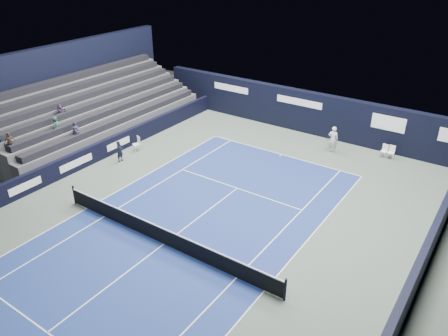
% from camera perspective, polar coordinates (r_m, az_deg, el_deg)
% --- Properties ---
extents(ground, '(48.00, 48.00, 0.00)m').
position_cam_1_polar(ground, '(22.38, -4.45, -7.33)').
color(ground, '#4D5B50').
rests_on(ground, ground).
extents(court_surface, '(10.97, 23.77, 0.01)m').
position_cam_1_polar(court_surface, '(21.17, -7.87, -9.82)').
color(court_surface, navy).
rests_on(court_surface, ground).
extents(enclosure_wall_right, '(0.30, 22.00, 1.80)m').
position_cam_1_polar(enclosure_wall_right, '(21.68, 25.41, -8.71)').
color(enclosure_wall_right, black).
rests_on(enclosure_wall_right, ground).
extents(folding_chair_back_a, '(0.42, 0.45, 0.88)m').
position_cam_1_polar(folding_chair_back_a, '(30.77, 20.28, 2.41)').
color(folding_chair_back_a, white).
rests_on(folding_chair_back_a, ground).
extents(folding_chair_back_b, '(0.41, 0.40, 0.91)m').
position_cam_1_polar(folding_chair_back_b, '(30.70, 21.03, 2.07)').
color(folding_chair_back_b, white).
rests_on(folding_chair_back_b, ground).
extents(line_judge_chair, '(0.57, 0.56, 1.00)m').
position_cam_1_polar(line_judge_chair, '(30.35, -11.25, 3.28)').
color(line_judge_chair, white).
rests_on(line_judge_chair, ground).
extents(line_judge, '(0.37, 0.53, 1.40)m').
position_cam_1_polar(line_judge, '(28.98, -13.46, 2.13)').
color(line_judge, black).
rests_on(line_judge, ground).
extents(court_markings, '(11.03, 23.83, 0.00)m').
position_cam_1_polar(court_markings, '(21.17, -7.87, -9.81)').
color(court_markings, white).
rests_on(court_markings, court_surface).
extents(tennis_net, '(12.90, 0.10, 1.10)m').
position_cam_1_polar(tennis_net, '(20.87, -7.96, -8.72)').
color(tennis_net, black).
rests_on(tennis_net, ground).
extents(back_sponsor_wall, '(26.00, 0.63, 3.10)m').
position_cam_1_polar(back_sponsor_wall, '(32.91, 11.49, 7.04)').
color(back_sponsor_wall, black).
rests_on(back_sponsor_wall, ground).
extents(side_barrier_left, '(0.33, 22.00, 1.20)m').
position_cam_1_polar(side_barrier_left, '(30.47, -13.87, 3.15)').
color(side_barrier_left, black).
rests_on(side_barrier_left, ground).
extents(spectator_stand, '(6.00, 18.00, 6.40)m').
position_cam_1_polar(spectator_stand, '(33.31, -17.30, 7.32)').
color(spectator_stand, '#49494B').
rests_on(spectator_stand, ground).
extents(tennis_player, '(0.74, 0.90, 1.81)m').
position_cam_1_polar(tennis_player, '(30.37, 14.04, 3.68)').
color(tennis_player, silver).
rests_on(tennis_player, ground).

